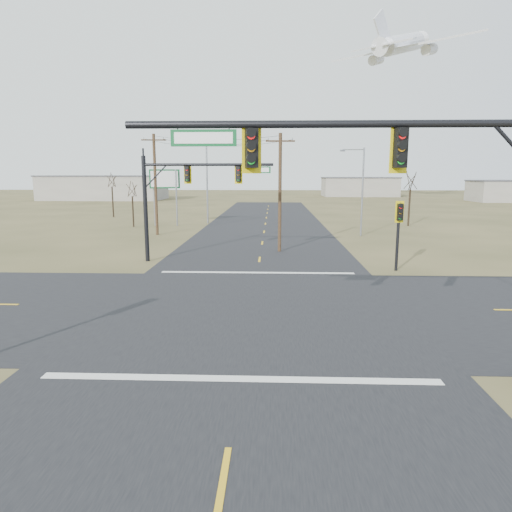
{
  "coord_description": "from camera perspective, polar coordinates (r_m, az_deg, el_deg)",
  "views": [
    {
      "loc": [
        0.97,
        -20.26,
        6.07
      ],
      "look_at": [
        0.16,
        1.0,
        2.25
      ],
      "focal_mm": 32.0,
      "sensor_mm": 36.0,
      "label": 1
    }
  ],
  "objects": [
    {
      "name": "bare_tree_c",
      "position": [
        57.12,
        18.78,
        8.99
      ],
      "size": [
        3.28,
        3.28,
        6.9
      ],
      "rotation": [
        0.0,
        0.0,
        0.14
      ],
      "color": "black",
      "rests_on": "ground"
    },
    {
      "name": "stop_bar_near",
      "position": [
        14.15,
        -2.04,
        -15.08
      ],
      "size": [
        12.0,
        0.4,
        0.01
      ],
      "primitive_type": "cube",
      "color": "silver",
      "rests_on": "road_ns"
    },
    {
      "name": "mast_arm_far",
      "position": [
        32.06,
        -8.68,
        8.65
      ],
      "size": [
        9.03,
        0.53,
        7.31
      ],
      "rotation": [
        0.0,
        0.0,
        -0.25
      ],
      "color": "black",
      "rests_on": "ground"
    },
    {
      "name": "stop_bar_far",
      "position": [
        28.43,
        0.17,
        -2.08
      ],
      "size": [
        12.0,
        0.4,
        0.01
      ],
      "primitive_type": "cube",
      "color": "silver",
      "rests_on": "road_ns"
    },
    {
      "name": "streetlight_a",
      "position": [
        46.31,
        12.95,
        8.4
      ],
      "size": [
        2.41,
        0.33,
        8.62
      ],
      "rotation": [
        0.0,
        0.0,
        0.26
      ],
      "color": "gray",
      "rests_on": "ground"
    },
    {
      "name": "ground",
      "position": [
        21.17,
        -0.55,
        -6.47
      ],
      "size": [
        320.0,
        320.0,
        0.0
      ],
      "primitive_type": "plane",
      "color": "olive",
      "rests_on": "ground"
    },
    {
      "name": "streetlight_c",
      "position": [
        57.46,
        -5.93,
        9.89
      ],
      "size": [
        2.91,
        0.47,
        10.38
      ],
      "rotation": [
        0.0,
        0.0,
        0.41
      ],
      "color": "gray",
      "rests_on": "ground"
    },
    {
      "name": "mast_arm_near",
      "position": [
        13.27,
        19.42,
        8.34
      ],
      "size": [
        11.57,
        0.57,
        7.99
      ],
      "rotation": [
        0.0,
        0.0,
        0.35
      ],
      "color": "black",
      "rests_on": "ground"
    },
    {
      "name": "warehouse_left",
      "position": [
        117.68,
        -18.39,
        8.05
      ],
      "size": [
        28.0,
        14.0,
        5.5
      ],
      "primitive_type": "cube",
      "color": "#9C968A",
      "rests_on": "ground"
    },
    {
      "name": "road_ew",
      "position": [
        21.17,
        -0.55,
        -6.44
      ],
      "size": [
        160.0,
        14.0,
        0.02
      ],
      "primitive_type": "cube",
      "color": "black",
      "rests_on": "ground"
    },
    {
      "name": "utility_pole_far",
      "position": [
        47.14,
        -12.46,
        8.86
      ],
      "size": [
        2.44,
        0.33,
        9.99
      ],
      "rotation": [
        0.0,
        0.0,
        0.09
      ],
      "color": "#4A3720",
      "rests_on": "ground"
    },
    {
      "name": "utility_pole_near",
      "position": [
        35.83,
        3.01,
        8.1
      ],
      "size": [
        2.24,
        0.27,
        9.17
      ],
      "rotation": [
        0.0,
        0.0,
        0.07
      ],
      "color": "#4A3720",
      "rests_on": "ground"
    },
    {
      "name": "bare_tree_b",
      "position": [
        68.84,
        -17.61,
        9.08
      ],
      "size": [
        2.69,
        2.69,
        6.63
      ],
      "rotation": [
        0.0,
        0.0,
        -0.04
      ],
      "color": "black",
      "rests_on": "ground"
    },
    {
      "name": "highway_sign",
      "position": [
        55.36,
        -11.32,
        8.52
      ],
      "size": [
        3.36,
        1.27,
        6.64
      ],
      "rotation": [
        0.0,
        0.0,
        0.34
      ],
      "color": "gray",
      "rests_on": "ground"
    },
    {
      "name": "warehouse_mid",
      "position": [
        132.51,
        12.76,
        8.39
      ],
      "size": [
        20.0,
        12.0,
        5.0
      ],
      "primitive_type": "cube",
      "color": "#9C968A",
      "rests_on": "ground"
    },
    {
      "name": "jet_airliner",
      "position": [
        104.61,
        17.79,
        23.94
      ],
      "size": [
        30.23,
        30.35,
        14.55
      ],
      "rotation": [
        0.0,
        -0.28,
        0.84
      ],
      "color": "white"
    },
    {
      "name": "bare_tree_a",
      "position": [
        55.05,
        -15.25,
        8.11
      ],
      "size": [
        2.43,
        2.43,
        5.59
      ],
      "rotation": [
        0.0,
        0.0,
        -0.07
      ],
      "color": "black",
      "rests_on": "ground"
    },
    {
      "name": "pedestal_signal_ne",
      "position": [
        29.89,
        17.47,
        4.3
      ],
      "size": [
        0.62,
        0.53,
        4.46
      ],
      "rotation": [
        0.0,
        0.0,
        0.16
      ],
      "color": "black",
      "rests_on": "ground"
    },
    {
      "name": "road_ns",
      "position": [
        21.17,
        -0.55,
        -6.44
      ],
      "size": [
        14.0,
        160.0,
        0.02
      ],
      "primitive_type": "cube",
      "color": "black",
      "rests_on": "ground"
    }
  ]
}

